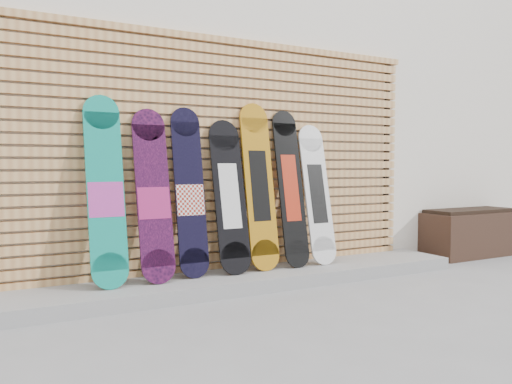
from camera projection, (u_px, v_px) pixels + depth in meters
ground at (293, 302)px, 3.99m from camera, size 80.00×80.00×0.00m
building at (194, 117)px, 7.22m from camera, size 12.00×5.00×3.60m
concrete_step at (239, 280)px, 4.52m from camera, size 4.60×0.70×0.12m
slat_wall at (225, 154)px, 4.72m from camera, size 4.26×0.08×2.29m
planter_box at (470, 233)px, 6.07m from camera, size 1.27×0.53×0.57m
snowboard_0 at (106, 191)px, 4.02m from camera, size 0.29×0.35×1.56m
snowboard_1 at (153, 196)px, 4.20m from camera, size 0.29×0.35×1.47m
snowboard_2 at (190, 193)px, 4.39m from camera, size 0.27×0.29×1.50m
snowboard_3 at (230, 196)px, 4.54m from camera, size 0.30×0.34×1.40m
snowboard_4 at (259, 186)px, 4.70m from camera, size 0.29×0.31×1.58m
snowboard_5 at (290, 188)px, 4.85m from camera, size 0.26×0.33×1.52m
snowboard_6 at (317, 194)px, 5.00m from camera, size 0.28×0.33×1.39m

